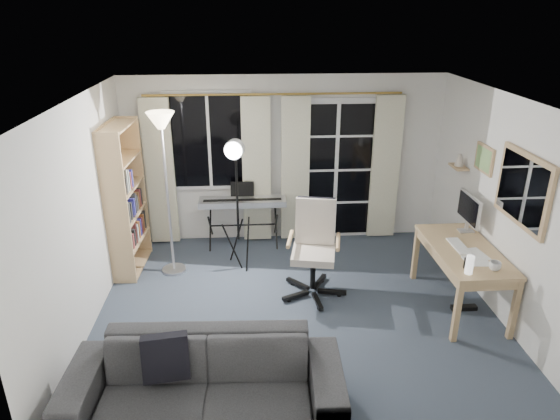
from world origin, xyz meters
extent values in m
cube|color=#333A4A|center=(0.00, 0.00, -0.01)|extent=(4.50, 4.00, 0.02)
cube|color=white|center=(-1.05, 1.98, 1.50)|extent=(1.20, 0.06, 1.40)
cube|color=black|center=(-1.05, 1.95, 1.50)|extent=(1.10, 0.02, 1.30)
cube|color=white|center=(-1.05, 1.94, 1.50)|extent=(0.04, 0.03, 1.30)
cube|color=white|center=(0.75, 1.98, 1.02)|extent=(1.32, 0.06, 2.11)
cube|color=black|center=(0.45, 1.95, 1.02)|extent=(0.55, 0.02, 1.95)
cube|color=black|center=(1.05, 1.95, 1.02)|extent=(0.55, 0.02, 1.95)
cube|color=white|center=(0.75, 1.94, 1.02)|extent=(0.05, 0.04, 2.05)
cube|color=white|center=(0.75, 1.94, 0.55)|extent=(1.15, 0.03, 0.03)
cube|color=white|center=(0.75, 1.94, 1.05)|extent=(1.15, 0.03, 0.03)
cube|color=white|center=(0.75, 1.94, 1.55)|extent=(1.15, 0.03, 0.03)
cylinder|color=gold|center=(-0.15, 1.90, 2.15)|extent=(3.50, 0.03, 0.03)
cube|color=beige|center=(-1.75, 1.88, 1.08)|extent=(0.40, 0.07, 2.10)
cube|color=beige|center=(-0.40, 1.88, 1.08)|extent=(0.40, 0.07, 2.10)
cube|color=beige|center=(0.15, 1.88, 1.08)|extent=(0.40, 0.07, 2.10)
cube|color=beige|center=(1.45, 1.88, 1.08)|extent=(0.40, 0.07, 2.10)
cube|color=tan|center=(-2.11, 0.74, 0.97)|extent=(0.31, 0.04, 1.94)
cube|color=tan|center=(-2.07, 1.61, 0.97)|extent=(0.31, 0.04, 1.94)
cube|color=tan|center=(-2.23, 1.18, 0.97)|extent=(0.07, 0.87, 1.94)
cube|color=tan|center=(-2.09, 1.17, 0.03)|extent=(0.35, 0.89, 0.02)
cube|color=tan|center=(-2.09, 1.17, 0.39)|extent=(0.35, 0.89, 0.02)
cube|color=tan|center=(-2.09, 1.17, 0.76)|extent=(0.35, 0.89, 0.02)
cube|color=tan|center=(-2.09, 1.17, 1.12)|extent=(0.35, 0.89, 0.02)
cube|color=tan|center=(-2.09, 1.17, 1.49)|extent=(0.35, 0.89, 0.02)
cube|color=tan|center=(-2.09, 1.17, 1.91)|extent=(0.35, 0.89, 0.02)
cube|color=#B3B7AD|center=(-2.09, 0.81, 0.52)|extent=(0.22, 0.07, 0.25)
cube|color=#AE484A|center=(-2.08, 0.91, 0.50)|extent=(0.22, 0.05, 0.20)
cube|color=#333333|center=(-2.08, 0.99, 0.51)|extent=(0.22, 0.05, 0.22)
cube|color=#AE484A|center=(-2.08, 1.06, 0.54)|extent=(0.22, 0.05, 0.29)
cube|color=#B3B7AD|center=(-2.07, 1.14, 0.51)|extent=(0.22, 0.06, 0.23)
cube|color=#A05A2D|center=(-2.07, 1.23, 0.52)|extent=(0.22, 0.05, 0.23)
cube|color=#36339B|center=(-2.06, 1.30, 0.52)|extent=(0.22, 0.06, 0.24)
cube|color=#AE484A|center=(-2.06, 1.39, 0.51)|extent=(0.22, 0.04, 0.22)
cube|color=#A05A2D|center=(-2.06, 1.45, 0.52)|extent=(0.22, 0.06, 0.23)
cube|color=#333333|center=(-2.05, 1.55, 0.53)|extent=(0.22, 0.04, 0.25)
cube|color=#36339B|center=(-2.09, 0.81, 0.90)|extent=(0.22, 0.04, 0.27)
cube|color=#333333|center=(-2.08, 0.88, 0.90)|extent=(0.22, 0.07, 0.26)
cube|color=#333333|center=(-2.08, 0.98, 0.88)|extent=(0.22, 0.05, 0.22)
cube|color=#36339B|center=(-2.08, 1.05, 0.87)|extent=(0.22, 0.04, 0.21)
cube|color=#36339B|center=(-2.07, 1.12, 0.88)|extent=(0.22, 0.05, 0.23)
cube|color=#333333|center=(-2.07, 1.20, 0.90)|extent=(0.22, 0.04, 0.27)
cube|color=#333333|center=(-2.07, 1.27, 0.87)|extent=(0.22, 0.05, 0.21)
cube|color=#AD7141|center=(-2.06, 1.35, 0.88)|extent=(0.22, 0.05, 0.23)
cube|color=#AE484A|center=(-2.06, 1.43, 0.89)|extent=(0.22, 0.04, 0.24)
cube|color=#333333|center=(-2.06, 1.49, 0.88)|extent=(0.22, 0.04, 0.23)
cube|color=#A05A2D|center=(-2.09, 0.81, 1.27)|extent=(0.22, 0.05, 0.27)
cube|color=#333333|center=(-2.08, 0.89, 1.24)|extent=(0.22, 0.04, 0.21)
cube|color=#B3B7AD|center=(-2.08, 0.95, 1.28)|extent=(0.22, 0.04, 0.29)
cube|color=#B3B7AD|center=(-2.08, 1.02, 1.27)|extent=(0.22, 0.04, 0.26)
cube|color=#AE484A|center=(-2.07, 1.10, 1.24)|extent=(0.22, 0.04, 0.21)
cube|color=#36339B|center=(-2.07, 1.17, 1.25)|extent=(0.22, 0.05, 0.22)
cylinder|color=#B2B2B7|center=(-1.53, 1.02, 0.02)|extent=(0.33, 0.33, 0.03)
cylinder|color=#B2B2B7|center=(-1.53, 1.02, 1.00)|extent=(0.04, 0.04, 1.95)
cone|color=#FFE5B2|center=(-1.53, 1.02, 2.00)|extent=(0.36, 0.36, 0.20)
cylinder|color=black|center=(-1.08, 1.70, 0.33)|extent=(0.03, 0.59, 0.53)
cylinder|color=black|center=(-1.08, 1.70, 0.33)|extent=(0.03, 0.59, 0.53)
cylinder|color=black|center=(-0.14, 1.70, 0.33)|extent=(0.03, 0.59, 0.53)
cylinder|color=black|center=(-0.14, 1.70, 0.33)|extent=(0.03, 0.59, 0.53)
cylinder|color=black|center=(-0.61, 1.70, 0.33)|extent=(0.94, 0.03, 0.02)
cube|color=silver|center=(-0.61, 1.70, 0.69)|extent=(1.22, 0.32, 0.08)
cube|color=white|center=(-0.61, 1.62, 0.72)|extent=(1.13, 0.14, 0.01)
cube|color=black|center=(-0.61, 1.66, 0.73)|extent=(1.09, 0.08, 0.01)
cube|color=black|center=(-0.61, 1.79, 0.85)|extent=(0.33, 0.07, 0.20)
cylinder|color=black|center=(-0.55, 1.05, 0.32)|extent=(0.08, 0.28, 0.72)
cylinder|color=black|center=(-0.70, 1.19, 0.32)|extent=(0.22, 0.20, 0.72)
cylinder|color=black|center=(-0.74, 0.99, 0.32)|extent=(0.27, 0.11, 0.72)
cylinder|color=black|center=(-0.66, 1.08, 1.02)|extent=(0.04, 0.04, 1.24)
cylinder|color=silver|center=(-0.67, 1.03, 1.64)|extent=(0.26, 0.17, 0.24)
cylinder|color=white|center=(-0.69, 0.95, 1.64)|extent=(0.20, 0.06, 0.20)
cube|color=black|center=(0.46, 0.28, 0.05)|extent=(0.35, 0.12, 0.04)
cylinder|color=black|center=(0.54, 0.26, 0.03)|extent=(0.06, 0.06, 0.05)
cube|color=black|center=(0.34, 0.53, 0.05)|extent=(0.21, 0.33, 0.04)
cylinder|color=black|center=(0.38, 0.60, 0.03)|extent=(0.06, 0.06, 0.05)
cube|color=black|center=(0.06, 0.49, 0.05)|extent=(0.28, 0.29, 0.04)
cylinder|color=black|center=(0.01, 0.56, 0.03)|extent=(0.06, 0.06, 0.05)
cube|color=black|center=(0.01, 0.22, 0.05)|extent=(0.34, 0.19, 0.04)
cylinder|color=black|center=(-0.07, 0.18, 0.03)|extent=(0.06, 0.06, 0.05)
cube|color=black|center=(0.26, 0.08, 0.05)|extent=(0.10, 0.35, 0.04)
cylinder|color=black|center=(0.27, 0.00, 0.03)|extent=(0.06, 0.06, 0.05)
cylinder|color=black|center=(0.23, 0.32, 0.30)|extent=(0.08, 0.08, 0.43)
cube|color=beige|center=(0.23, 0.32, 0.54)|extent=(0.58, 0.58, 0.09)
cube|color=beige|center=(0.27, 0.55, 0.86)|extent=(0.49, 0.22, 0.57)
cube|color=black|center=(0.28, 0.60, 0.89)|extent=(0.47, 0.19, 0.52)
cylinder|color=tan|center=(-0.04, 0.40, 0.71)|extent=(0.13, 0.43, 0.05)
cylinder|color=tan|center=(0.51, 0.29, 0.71)|extent=(0.13, 0.43, 0.05)
cube|color=tan|center=(1.88, -0.02, 0.72)|extent=(0.70, 1.38, 0.04)
cube|color=tan|center=(1.88, -0.02, 0.65)|extent=(0.66, 1.34, 0.10)
cube|color=tan|center=(1.58, -0.68, 0.35)|extent=(0.06, 0.06, 0.70)
cube|color=tan|center=(2.19, -0.67, 0.35)|extent=(0.06, 0.06, 0.70)
cube|color=tan|center=(1.57, 0.62, 0.35)|extent=(0.06, 0.06, 0.70)
cube|color=tan|center=(2.18, 0.63, 0.35)|extent=(0.06, 0.06, 0.70)
cube|color=silver|center=(2.08, 0.43, 0.74)|extent=(0.18, 0.12, 0.01)
cube|color=silver|center=(2.08, 0.43, 0.88)|extent=(0.04, 0.03, 0.22)
cube|color=silver|center=(2.08, 0.43, 1.03)|extent=(0.04, 0.53, 0.33)
cube|color=black|center=(2.06, 0.42, 1.03)|extent=(0.01, 0.49, 0.30)
cube|color=white|center=(1.83, 0.02, 0.75)|extent=(0.14, 0.41, 0.02)
cube|color=white|center=(1.78, -0.27, 0.75)|extent=(0.06, 0.10, 0.02)
cube|color=white|center=(1.93, -0.17, 0.74)|extent=(0.26, 0.32, 0.01)
cube|color=white|center=(1.90, -0.37, 0.74)|extent=(0.22, 0.16, 0.00)
cube|color=black|center=(1.71, -0.47, 0.80)|extent=(0.05, 0.04, 0.12)
cylinder|color=white|center=(1.69, -0.57, 0.84)|extent=(0.08, 0.08, 0.20)
cube|color=black|center=(1.93, -0.12, 0.02)|extent=(0.30, 0.08, 0.05)
imported|color=silver|center=(1.98, -0.52, 0.80)|extent=(0.12, 0.10, 0.12)
cube|color=tan|center=(2.23, -0.35, 1.55)|extent=(0.04, 0.94, 0.74)
cube|color=white|center=(2.21, -0.35, 1.55)|extent=(0.01, 0.84, 0.64)
cube|color=tan|center=(2.23, 0.55, 1.60)|extent=(0.03, 0.42, 0.32)
cube|color=#57AF87|center=(2.21, 0.55, 1.60)|extent=(0.00, 0.36, 0.26)
cube|color=tan|center=(2.16, 1.05, 1.35)|extent=(0.16, 0.30, 0.02)
cone|color=beige|center=(2.16, 1.05, 1.44)|extent=(0.12, 0.12, 0.15)
imported|color=#272729|center=(-0.91, -1.55, 0.45)|extent=(2.32, 0.76, 0.90)
cube|color=black|center=(-1.24, -1.43, 0.53)|extent=(0.41, 0.26, 0.40)
camera|label=1|loc=(-0.50, -4.86, 3.25)|focal=32.00mm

